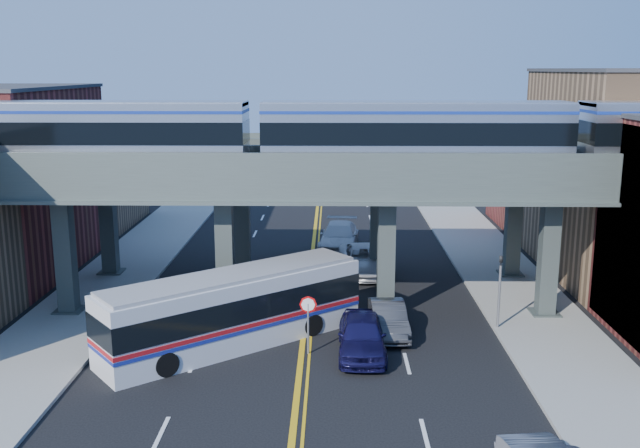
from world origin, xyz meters
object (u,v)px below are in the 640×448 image
(traffic_signal, at_px, (500,284))
(transit_train, at_px, (415,133))
(stop_sign, at_px, (308,315))
(car_lane_d, at_px, (339,237))
(car_lane_b, at_px, (388,319))
(transit_bus, at_px, (234,310))
(car_lane_c, at_px, (364,260))
(car_lane_a, at_px, (362,335))

(traffic_signal, bearing_deg, transit_train, 153.16)
(stop_sign, xyz_separation_m, car_lane_d, (1.50, 18.33, -0.86))
(car_lane_b, bearing_deg, traffic_signal, 3.03)
(traffic_signal, xyz_separation_m, transit_bus, (-12.25, -2.01, -0.66))
(traffic_signal, height_order, car_lane_b, traffic_signal)
(transit_bus, xyz_separation_m, car_lane_c, (6.35, 11.62, -0.80))
(transit_train, relative_size, transit_bus, 3.98)
(transit_train, xyz_separation_m, car_lane_c, (-1.95, 7.61, -8.35))
(stop_sign, bearing_deg, car_lane_b, 34.01)
(car_lane_b, relative_size, car_lane_d, 0.72)
(car_lane_a, distance_m, car_lane_d, 18.34)
(car_lane_b, xyz_separation_m, car_lane_d, (-2.17, 15.86, 0.16))
(transit_bus, height_order, car_lane_b, transit_bus)
(transit_train, distance_m, stop_sign, 10.23)
(car_lane_b, bearing_deg, transit_train, 60.38)
(stop_sign, bearing_deg, transit_bus, 163.49)
(transit_train, distance_m, car_lane_a, 10.05)
(traffic_signal, bearing_deg, car_lane_c, 121.57)
(transit_train, xyz_separation_m, transit_bus, (-8.30, -4.01, -7.55))
(car_lane_b, bearing_deg, transit_bus, -170.81)
(transit_train, xyz_separation_m, car_lane_a, (-2.62, -4.99, -8.32))
(stop_sign, relative_size, car_lane_d, 0.42)
(transit_train, relative_size, car_lane_b, 10.06)
(transit_bus, height_order, car_lane_d, transit_bus)
(transit_train, bearing_deg, traffic_signal, -26.84)
(car_lane_b, bearing_deg, car_lane_c, 91.08)
(traffic_signal, xyz_separation_m, car_lane_b, (-5.23, -0.53, -1.56))
(transit_train, height_order, traffic_signal, transit_train)
(car_lane_b, distance_m, car_lane_c, 10.16)
(transit_bus, relative_size, car_lane_a, 2.23)
(car_lane_a, distance_m, car_lane_c, 12.62)
(car_lane_c, bearing_deg, car_lane_a, -97.05)
(traffic_signal, distance_m, car_lane_a, 7.36)
(stop_sign, distance_m, car_lane_c, 12.99)
(stop_sign, height_order, traffic_signal, traffic_signal)
(transit_bus, distance_m, car_lane_a, 5.82)
(stop_sign, bearing_deg, car_lane_d, 85.32)
(transit_train, xyz_separation_m, car_lane_d, (-3.45, 13.33, -8.28))
(transit_bus, bearing_deg, transit_train, -13.00)
(car_lane_c, bearing_deg, transit_bus, -122.68)
(stop_sign, height_order, transit_bus, transit_bus)
(stop_sign, xyz_separation_m, traffic_signal, (8.90, 3.00, 0.54))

